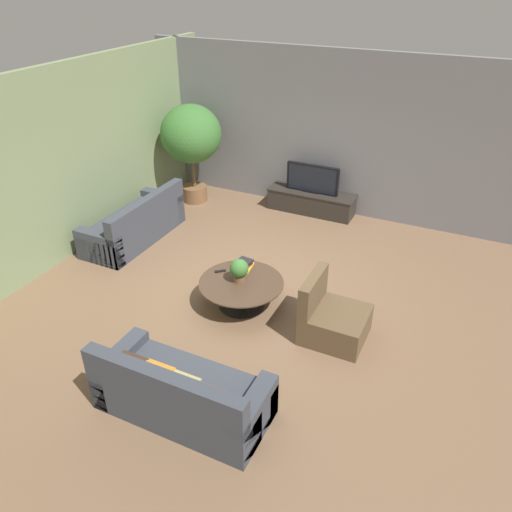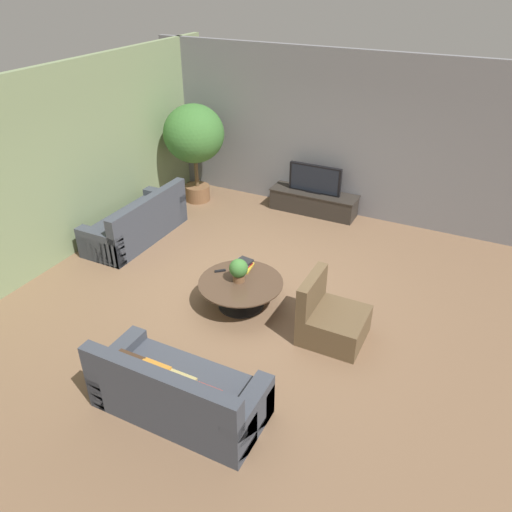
{
  "view_description": "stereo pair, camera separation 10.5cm",
  "coord_description": "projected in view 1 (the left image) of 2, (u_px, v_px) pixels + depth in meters",
  "views": [
    {
      "loc": [
        2.72,
        -5.56,
        4.3
      ],
      "look_at": [
        0.01,
        0.1,
        0.55
      ],
      "focal_mm": 35.0,
      "sensor_mm": 36.0,
      "label": 1
    },
    {
      "loc": [
        2.81,
        -5.51,
        4.3
      ],
      "look_at": [
        0.01,
        0.1,
        0.55
      ],
      "focal_mm": 35.0,
      "sensor_mm": 36.0,
      "label": 2
    }
  ],
  "objects": [
    {
      "name": "book_stack",
      "position": [
        243.0,
        265.0,
        7.28
      ],
      "size": [
        0.28,
        0.32,
        0.12
      ],
      "color": "gold",
      "rests_on": "coffee_table"
    },
    {
      "name": "armchair_wicker",
      "position": [
        331.0,
        319.0,
        6.48
      ],
      "size": [
        0.8,
        0.76,
        0.86
      ],
      "rotation": [
        0.0,
        0.0,
        1.57
      ],
      "color": "brown",
      "rests_on": "ground"
    },
    {
      "name": "couch_near_entry",
      "position": [
        181.0,
        394.0,
        5.34
      ],
      "size": [
        1.87,
        0.84,
        0.84
      ],
      "rotation": [
        0.0,
        0.0,
        3.14
      ],
      "color": "#3D424C",
      "rests_on": "ground"
    },
    {
      "name": "coffee_table",
      "position": [
        241.0,
        289.0,
        7.05
      ],
      "size": [
        1.2,
        1.2,
        0.4
      ],
      "color": "black",
      "rests_on": "ground"
    },
    {
      "name": "television",
      "position": [
        313.0,
        179.0,
        9.49
      ],
      "size": [
        1.02,
        0.13,
        0.54
      ],
      "color": "black",
      "rests_on": "media_console"
    },
    {
      "name": "side_wall_left",
      "position": [
        78.0,
        159.0,
        8.11
      ],
      "size": [
        0.12,
        7.4,
        3.0
      ],
      "primitive_type": "cube",
      "color": "gray",
      "rests_on": "ground"
    },
    {
      "name": "potted_palm_tall",
      "position": [
        191.0,
        137.0,
        9.63
      ],
      "size": [
        1.18,
        1.18,
        1.95
      ],
      "color": "brown",
      "rests_on": "ground"
    },
    {
      "name": "potted_plant_tabletop",
      "position": [
        239.0,
        270.0,
        6.91
      ],
      "size": [
        0.26,
        0.26,
        0.34
      ],
      "color": "brown",
      "rests_on": "coffee_table"
    },
    {
      "name": "couch_by_wall",
      "position": [
        136.0,
        225.0,
        8.74
      ],
      "size": [
        0.84,
        1.99,
        0.84
      ],
      "rotation": [
        0.0,
        0.0,
        -1.57
      ],
      "color": "#3D424C",
      "rests_on": "ground"
    },
    {
      "name": "media_console",
      "position": [
        311.0,
        201.0,
        9.73
      ],
      "size": [
        1.7,
        0.5,
        0.42
      ],
      "color": "#2D2823",
      "rests_on": "ground"
    },
    {
      "name": "remote_black",
      "position": [
        220.0,
        271.0,
        7.21
      ],
      "size": [
        0.15,
        0.14,
        0.02
      ],
      "primitive_type": "cube",
      "rotation": [
        0.0,
        0.0,
        -0.86
      ],
      "color": "black",
      "rests_on": "coffee_table"
    },
    {
      "name": "ground_plane",
      "position": [
        253.0,
        290.0,
        7.51
      ],
      "size": [
        24.0,
        24.0,
        0.0
      ],
      "primitive_type": "plane",
      "color": "brown"
    },
    {
      "name": "back_wall_stone",
      "position": [
        329.0,
        133.0,
        9.27
      ],
      "size": [
        7.4,
        0.12,
        3.0
      ],
      "primitive_type": "cube",
      "color": "slate",
      "rests_on": "ground"
    }
  ]
}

